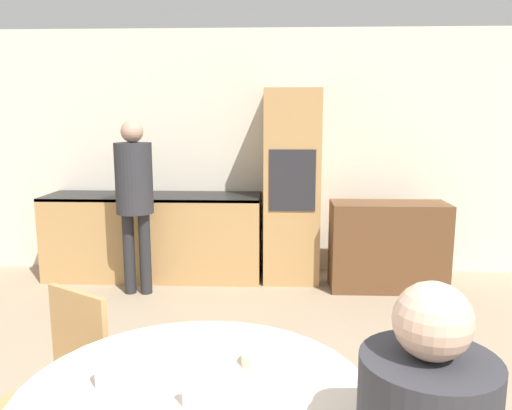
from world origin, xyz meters
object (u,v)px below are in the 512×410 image
object	(u,v)px
sideboard	(388,246)
cup	(105,374)
oven_unit	(291,186)
bowl_near	(258,359)
chair_far_left	(64,381)
person_standing	(134,189)

from	to	relation	value
sideboard	cup	bearing A→B (deg)	-117.33
cup	oven_unit	bearing A→B (deg)	78.27
cup	bowl_near	bearing A→B (deg)	18.87
sideboard	chair_far_left	world-z (taller)	chair_far_left
oven_unit	sideboard	world-z (taller)	oven_unit
bowl_near	person_standing	bearing A→B (deg)	114.01
person_standing	bowl_near	world-z (taller)	person_standing
chair_far_left	oven_unit	bearing A→B (deg)	101.35
oven_unit	sideboard	bearing A→B (deg)	-16.84
person_standing	cup	bearing A→B (deg)	-76.07
oven_unit	chair_far_left	distance (m)	3.28
sideboard	chair_far_left	bearing A→B (deg)	-126.73
person_standing	cup	distance (m)	3.12
person_standing	chair_far_left	bearing A→B (deg)	-81.62
sideboard	person_standing	xyz separation A→B (m)	(-2.43, -0.23, 0.59)
oven_unit	chair_far_left	xyz separation A→B (m)	(-1.11, -3.05, -0.47)
chair_far_left	sideboard	bearing A→B (deg)	84.68
oven_unit	sideboard	distance (m)	1.13
bowl_near	chair_far_left	bearing A→B (deg)	160.43
oven_unit	cup	bearing A→B (deg)	-101.73
oven_unit	cup	distance (m)	3.62
chair_far_left	cup	size ratio (longest dim) A/B	9.64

